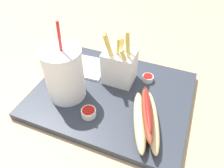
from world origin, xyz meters
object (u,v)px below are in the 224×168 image
object	(u,v)px
fries_basket	(120,66)
ketchup_cup_1	(148,78)
soda_cup	(64,74)
hot_dog_1	(146,118)
napkin_stack	(85,66)
ketchup_cup_2	(89,112)

from	to	relation	value
fries_basket	ketchup_cup_1	bearing A→B (deg)	19.91
soda_cup	ketchup_cup_1	size ratio (longest dim) A/B	6.74
hot_dog_1	napkin_stack	world-z (taller)	hot_dog_1
fries_basket	soda_cup	bearing A→B (deg)	-135.59
ketchup_cup_1	napkin_stack	distance (m)	0.20
soda_cup	hot_dog_1	xyz separation A→B (m)	(0.23, -0.02, -0.05)
fries_basket	napkin_stack	bearing A→B (deg)	172.97
hot_dog_1	ketchup_cup_1	xyz separation A→B (m)	(-0.04, 0.16, -0.02)
fries_basket	napkin_stack	xyz separation A→B (m)	(-0.12, 0.01, -0.05)
hot_dog_1	napkin_stack	distance (m)	0.28
soda_cup	napkin_stack	bearing A→B (deg)	94.94
fries_basket	ketchup_cup_2	size ratio (longest dim) A/B	4.75
ketchup_cup_1	hot_dog_1	bearing A→B (deg)	-77.06
ketchup_cup_2	napkin_stack	size ratio (longest dim) A/B	0.29
hot_dog_1	ketchup_cup_1	distance (m)	0.16
soda_cup	ketchup_cup_1	bearing A→B (deg)	35.82
fries_basket	ketchup_cup_1	xyz separation A→B (m)	(0.08, 0.03, -0.04)
hot_dog_1	napkin_stack	size ratio (longest dim) A/B	1.46
soda_cup	hot_dog_1	distance (m)	0.23
hot_dog_1	fries_basket	bearing A→B (deg)	131.59
fries_basket	ketchup_cup_1	world-z (taller)	fries_basket
hot_dog_1	ketchup_cup_2	bearing A→B (deg)	-170.18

